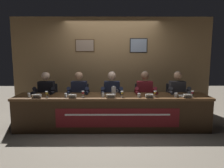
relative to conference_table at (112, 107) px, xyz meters
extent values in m
plane|color=gray|center=(0.00, 0.11, -0.51)|extent=(12.00, 12.00, 0.00)
cube|color=#937047|center=(0.00, 1.44, 0.79)|extent=(5.38, 0.12, 2.60)
cube|color=#4C3319|center=(-0.73, 1.37, 1.34)|extent=(0.51, 0.02, 0.34)
cube|color=gray|center=(-0.73, 1.36, 1.34)|extent=(0.47, 0.01, 0.30)
cube|color=black|center=(0.72, 1.37, 1.34)|extent=(0.47, 0.02, 0.38)
cube|color=#8C99AD|center=(0.72, 1.36, 1.34)|extent=(0.43, 0.01, 0.34)
cube|color=brown|center=(0.00, 0.11, 0.20)|extent=(4.18, 0.74, 0.05)
cube|color=#342112|center=(0.00, -0.23, -0.17)|extent=(4.12, 0.04, 0.69)
cube|color=#342112|center=(-2.04, 0.11, -0.17)|extent=(0.08, 0.66, 0.69)
cube|color=#342112|center=(2.04, 0.11, -0.17)|extent=(0.08, 0.66, 0.69)
cube|color=maroon|center=(0.11, -0.26, -0.17)|extent=(2.52, 0.01, 0.39)
cube|color=white|center=(0.11, -0.26, -0.10)|extent=(2.14, 0.00, 0.04)
cylinder|color=black|center=(-1.56, 0.58, -0.50)|extent=(0.44, 0.44, 0.02)
cylinder|color=black|center=(-1.56, 0.58, -0.29)|extent=(0.05, 0.05, 0.40)
cube|color=#232328|center=(-1.56, 0.58, -0.07)|extent=(0.44, 0.44, 0.03)
cube|color=#232328|center=(-1.56, 0.78, 0.17)|extent=(0.40, 0.05, 0.44)
cylinder|color=black|center=(-1.66, 0.23, -0.28)|extent=(0.10, 0.10, 0.46)
cylinder|color=black|center=(-1.46, 0.23, -0.28)|extent=(0.10, 0.10, 0.46)
cylinder|color=black|center=(-1.66, 0.38, 0.00)|extent=(0.13, 0.34, 0.13)
cylinder|color=black|center=(-1.46, 0.38, 0.00)|extent=(0.13, 0.34, 0.13)
cube|color=black|center=(-1.56, 0.55, 0.24)|extent=(0.36, 0.20, 0.48)
sphere|color=beige|center=(-1.56, 0.53, 0.61)|extent=(0.19, 0.19, 0.19)
sphere|color=#593819|center=(-1.56, 0.55, 0.63)|extent=(0.17, 0.17, 0.17)
cylinder|color=black|center=(-1.77, 0.45, 0.26)|extent=(0.09, 0.30, 0.25)
cylinder|color=black|center=(-1.35, 0.45, 0.26)|extent=(0.09, 0.30, 0.25)
cylinder|color=black|center=(-1.77, 0.29, 0.26)|extent=(0.07, 0.24, 0.07)
cylinder|color=black|center=(-1.35, 0.29, 0.26)|extent=(0.07, 0.24, 0.07)
cube|color=white|center=(-1.55, -0.16, 0.27)|extent=(0.19, 0.03, 0.08)
cube|color=white|center=(-1.55, -0.12, 0.27)|extent=(0.19, 0.03, 0.08)
cube|color=black|center=(-1.55, -0.16, 0.27)|extent=(0.13, 0.01, 0.01)
cylinder|color=white|center=(-1.37, -0.07, 0.23)|extent=(0.06, 0.06, 0.00)
cylinder|color=white|center=(-1.37, -0.07, 0.26)|extent=(0.01, 0.01, 0.05)
cone|color=white|center=(-1.37, -0.07, 0.32)|extent=(0.06, 0.06, 0.06)
cylinder|color=yellow|center=(-1.37, -0.07, 0.31)|extent=(0.04, 0.04, 0.04)
cylinder|color=silver|center=(-1.75, -0.04, 0.27)|extent=(0.06, 0.06, 0.08)
cylinder|color=silver|center=(-1.75, -0.04, 0.25)|extent=(0.05, 0.05, 0.05)
cylinder|color=black|center=(-0.78, 0.58, -0.50)|extent=(0.44, 0.44, 0.02)
cylinder|color=black|center=(-0.78, 0.58, -0.29)|extent=(0.05, 0.05, 0.40)
cube|color=#232328|center=(-0.78, 0.58, -0.07)|extent=(0.44, 0.44, 0.03)
cube|color=#232328|center=(-0.78, 0.78, 0.17)|extent=(0.40, 0.05, 0.44)
cylinder|color=black|center=(-0.88, 0.23, -0.28)|extent=(0.10, 0.10, 0.46)
cylinder|color=black|center=(-0.68, 0.23, -0.28)|extent=(0.10, 0.10, 0.46)
cylinder|color=black|center=(-0.88, 0.38, 0.00)|extent=(0.13, 0.34, 0.13)
cylinder|color=black|center=(-0.68, 0.38, 0.00)|extent=(0.13, 0.34, 0.13)
cube|color=#1E2338|center=(-0.78, 0.55, 0.24)|extent=(0.36, 0.20, 0.48)
sphere|color=tan|center=(-0.78, 0.53, 0.61)|extent=(0.19, 0.19, 0.19)
sphere|color=#331E0F|center=(-0.78, 0.55, 0.63)|extent=(0.17, 0.17, 0.17)
cylinder|color=#1E2338|center=(-0.99, 0.45, 0.26)|extent=(0.09, 0.30, 0.25)
cylinder|color=#1E2338|center=(-0.57, 0.45, 0.26)|extent=(0.09, 0.30, 0.25)
cylinder|color=#1E2338|center=(-0.99, 0.29, 0.26)|extent=(0.07, 0.24, 0.07)
cylinder|color=#1E2338|center=(-0.57, 0.29, 0.26)|extent=(0.07, 0.24, 0.07)
cube|color=white|center=(-0.82, -0.17, 0.27)|extent=(0.16, 0.03, 0.08)
cube|color=white|center=(-0.82, -0.13, 0.27)|extent=(0.16, 0.03, 0.08)
cube|color=black|center=(-0.82, -0.17, 0.27)|extent=(0.11, 0.01, 0.01)
cylinder|color=white|center=(-0.62, -0.03, 0.23)|extent=(0.06, 0.06, 0.00)
cylinder|color=white|center=(-0.62, -0.03, 0.26)|extent=(0.01, 0.01, 0.05)
cone|color=white|center=(-0.62, -0.03, 0.32)|extent=(0.06, 0.06, 0.06)
cylinder|color=#B21E2D|center=(-0.62, -0.03, 0.31)|extent=(0.04, 0.04, 0.04)
cylinder|color=silver|center=(-0.97, -0.08, 0.27)|extent=(0.06, 0.06, 0.08)
cylinder|color=silver|center=(-0.97, -0.08, 0.25)|extent=(0.05, 0.05, 0.05)
cylinder|color=black|center=(0.00, 0.58, -0.50)|extent=(0.44, 0.44, 0.02)
cylinder|color=black|center=(0.00, 0.58, -0.29)|extent=(0.05, 0.05, 0.40)
cube|color=#232328|center=(0.00, 0.58, -0.07)|extent=(0.44, 0.44, 0.03)
cube|color=#232328|center=(0.00, 0.78, 0.17)|extent=(0.40, 0.05, 0.44)
cylinder|color=black|center=(-0.10, 0.23, -0.28)|extent=(0.10, 0.10, 0.46)
cylinder|color=black|center=(0.10, 0.23, -0.28)|extent=(0.10, 0.10, 0.46)
cylinder|color=black|center=(-0.10, 0.38, 0.00)|extent=(0.13, 0.34, 0.13)
cylinder|color=black|center=(0.10, 0.38, 0.00)|extent=(0.13, 0.34, 0.13)
cube|color=#1E2338|center=(0.00, 0.55, 0.24)|extent=(0.36, 0.20, 0.48)
sphere|color=beige|center=(0.00, 0.53, 0.61)|extent=(0.19, 0.19, 0.19)
sphere|color=gray|center=(0.00, 0.55, 0.63)|extent=(0.17, 0.17, 0.17)
cylinder|color=#1E2338|center=(-0.21, 0.45, 0.26)|extent=(0.09, 0.30, 0.25)
cylinder|color=#1E2338|center=(0.21, 0.45, 0.26)|extent=(0.09, 0.30, 0.25)
cylinder|color=#1E2338|center=(-0.21, 0.29, 0.26)|extent=(0.07, 0.24, 0.07)
cylinder|color=#1E2338|center=(0.21, 0.29, 0.26)|extent=(0.07, 0.24, 0.07)
cube|color=white|center=(-0.03, -0.16, 0.27)|extent=(0.19, 0.03, 0.08)
cube|color=white|center=(-0.03, -0.13, 0.27)|extent=(0.19, 0.03, 0.08)
cube|color=black|center=(-0.03, -0.17, 0.27)|extent=(0.13, 0.01, 0.01)
cylinder|color=white|center=(0.21, -0.06, 0.23)|extent=(0.06, 0.06, 0.00)
cylinder|color=white|center=(0.21, -0.06, 0.26)|extent=(0.01, 0.01, 0.05)
cone|color=white|center=(0.21, -0.06, 0.32)|extent=(0.06, 0.06, 0.06)
cylinder|color=yellow|center=(0.21, -0.06, 0.31)|extent=(0.04, 0.04, 0.04)
cylinder|color=silver|center=(-0.19, -0.04, 0.27)|extent=(0.06, 0.06, 0.08)
cylinder|color=silver|center=(-0.19, -0.04, 0.25)|extent=(0.05, 0.05, 0.05)
cylinder|color=black|center=(0.77, 0.58, -0.50)|extent=(0.44, 0.44, 0.02)
cylinder|color=black|center=(0.77, 0.58, -0.29)|extent=(0.05, 0.05, 0.40)
cube|color=#232328|center=(0.77, 0.58, -0.07)|extent=(0.44, 0.44, 0.03)
cube|color=#232328|center=(0.77, 0.78, 0.17)|extent=(0.40, 0.05, 0.44)
cylinder|color=black|center=(0.67, 0.23, -0.28)|extent=(0.10, 0.10, 0.46)
cylinder|color=black|center=(0.87, 0.23, -0.28)|extent=(0.10, 0.10, 0.46)
cylinder|color=black|center=(0.67, 0.38, 0.00)|extent=(0.13, 0.34, 0.13)
cylinder|color=black|center=(0.87, 0.38, 0.00)|extent=(0.13, 0.34, 0.13)
cube|color=maroon|center=(0.77, 0.55, 0.24)|extent=(0.36, 0.20, 0.48)
sphere|color=#8E664C|center=(0.77, 0.53, 0.61)|extent=(0.19, 0.19, 0.19)
sphere|color=gray|center=(0.77, 0.55, 0.63)|extent=(0.17, 0.17, 0.17)
cylinder|color=maroon|center=(0.56, 0.45, 0.26)|extent=(0.09, 0.30, 0.25)
cylinder|color=maroon|center=(0.98, 0.45, 0.26)|extent=(0.09, 0.30, 0.25)
cylinder|color=maroon|center=(0.56, 0.29, 0.26)|extent=(0.07, 0.24, 0.07)
cylinder|color=maroon|center=(0.98, 0.29, 0.26)|extent=(0.07, 0.24, 0.07)
cube|color=white|center=(0.77, -0.16, 0.27)|extent=(0.16, 0.03, 0.08)
cube|color=white|center=(0.77, -0.12, 0.27)|extent=(0.16, 0.03, 0.08)
cube|color=black|center=(0.77, -0.16, 0.27)|extent=(0.11, 0.01, 0.01)
cylinder|color=white|center=(0.90, -0.04, 0.23)|extent=(0.06, 0.06, 0.00)
cylinder|color=white|center=(0.90, -0.04, 0.26)|extent=(0.01, 0.01, 0.05)
cone|color=white|center=(0.90, -0.04, 0.32)|extent=(0.06, 0.06, 0.06)
cylinder|color=orange|center=(0.90, -0.04, 0.31)|extent=(0.04, 0.04, 0.04)
cylinder|color=silver|center=(0.56, -0.09, 0.27)|extent=(0.06, 0.06, 0.08)
cylinder|color=silver|center=(0.56, -0.09, 0.25)|extent=(0.05, 0.05, 0.05)
cylinder|color=black|center=(1.55, 0.58, -0.50)|extent=(0.44, 0.44, 0.02)
cylinder|color=black|center=(1.55, 0.58, -0.29)|extent=(0.05, 0.05, 0.40)
cube|color=#232328|center=(1.55, 0.58, -0.07)|extent=(0.44, 0.44, 0.03)
cube|color=#232328|center=(1.55, 0.78, 0.17)|extent=(0.40, 0.05, 0.44)
cylinder|color=black|center=(1.45, 0.23, -0.28)|extent=(0.10, 0.10, 0.46)
cylinder|color=black|center=(1.65, 0.23, -0.28)|extent=(0.10, 0.10, 0.46)
cylinder|color=black|center=(1.45, 0.38, 0.00)|extent=(0.13, 0.34, 0.13)
cylinder|color=black|center=(1.65, 0.38, 0.00)|extent=(0.13, 0.34, 0.13)
cube|color=#38383D|center=(1.55, 0.55, 0.24)|extent=(0.36, 0.20, 0.48)
sphere|color=tan|center=(1.55, 0.53, 0.61)|extent=(0.19, 0.19, 0.19)
sphere|color=gray|center=(1.55, 0.55, 0.63)|extent=(0.17, 0.17, 0.17)
cylinder|color=#38383D|center=(1.34, 0.45, 0.26)|extent=(0.09, 0.30, 0.25)
cylinder|color=#38383D|center=(1.76, 0.45, 0.26)|extent=(0.09, 0.30, 0.25)
cylinder|color=#38383D|center=(1.34, 0.29, 0.26)|extent=(0.07, 0.24, 0.07)
cylinder|color=#38383D|center=(1.76, 0.29, 0.26)|extent=(0.07, 0.24, 0.07)
cube|color=white|center=(1.55, -0.17, 0.27)|extent=(0.17, 0.03, 0.08)
cube|color=white|center=(1.55, -0.13, 0.27)|extent=(0.17, 0.03, 0.08)
cube|color=black|center=(1.55, -0.17, 0.27)|extent=(0.12, 0.01, 0.01)
cylinder|color=white|center=(1.69, -0.04, 0.23)|extent=(0.06, 0.06, 0.00)
cylinder|color=white|center=(1.69, -0.04, 0.26)|extent=(0.01, 0.01, 0.05)
cone|color=white|center=(1.69, -0.04, 0.32)|extent=(0.06, 0.06, 0.06)
cylinder|color=#B21E2D|center=(1.69, -0.04, 0.31)|extent=(0.04, 0.04, 0.04)
cylinder|color=silver|center=(1.34, -0.07, 0.27)|extent=(0.06, 0.06, 0.08)
cylinder|color=silver|center=(1.34, -0.07, 0.25)|extent=(0.05, 0.05, 0.05)
cylinder|color=silver|center=(0.03, 0.12, 0.32)|extent=(0.10, 0.10, 0.18)
cylinder|color=silver|center=(0.03, 0.12, 0.41)|extent=(0.09, 0.09, 0.01)
sphere|color=silver|center=(0.03, 0.12, 0.43)|extent=(0.02, 0.02, 0.02)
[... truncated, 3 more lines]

